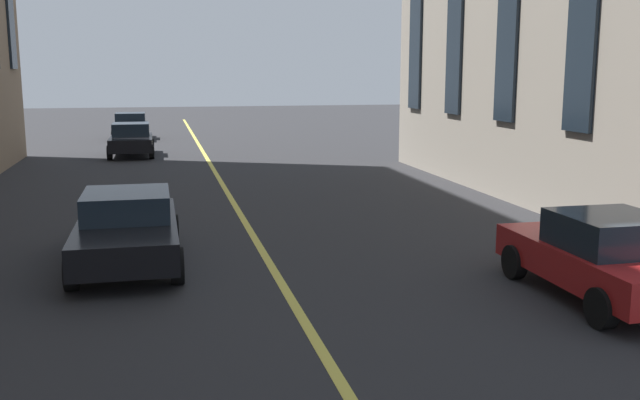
{
  "coord_description": "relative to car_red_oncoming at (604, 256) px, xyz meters",
  "views": [
    {
      "loc": [
        4.61,
        1.99,
        3.61
      ],
      "look_at": [
        15.48,
        -0.47,
        1.61
      ],
      "focal_mm": 40.4,
      "sensor_mm": 36.0,
      "label": 1
    }
  ],
  "objects": [
    {
      "name": "lane_centre_line",
      "position": [
        5.52,
        4.9,
        -0.7
      ],
      "size": [
        80.0,
        0.16,
        0.01
      ],
      "color": "#D8C64C",
      "rests_on": "ground_plane"
    },
    {
      "name": "car_red_oncoming",
      "position": [
        0.0,
        0.0,
        0.0
      ],
      "size": [
        3.9,
        1.89,
        1.4
      ],
      "color": "#B21E1E",
      "rests_on": "ground_plane"
    },
    {
      "name": "car_black_far",
      "position": [
        22.09,
        8.0,
        0.0
      ],
      "size": [
        3.9,
        1.89,
        1.4
      ],
      "color": "black",
      "rests_on": "ground_plane"
    },
    {
      "name": "car_black_mid",
      "position": [
        30.08,
        8.27,
        0.0
      ],
      "size": [
        3.9,
        1.89,
        1.4
      ],
      "color": "black",
      "rests_on": "ground_plane"
    },
    {
      "name": "car_black_near",
      "position": [
        3.81,
        7.51,
        0.0
      ],
      "size": [
        4.4,
        1.95,
        1.37
      ],
      "color": "black",
      "rests_on": "ground_plane"
    }
  ]
}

